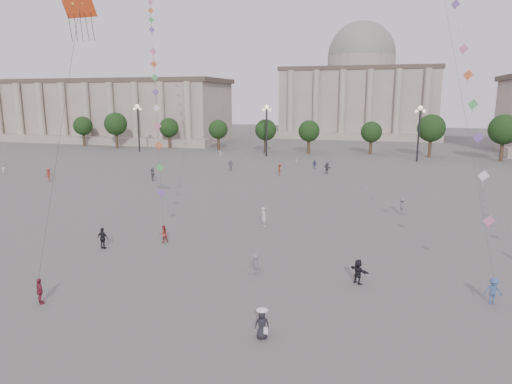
# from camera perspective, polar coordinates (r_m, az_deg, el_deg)

# --- Properties ---
(ground) EXTENTS (360.00, 360.00, 0.00)m
(ground) POSITION_cam_1_polar(r_m,az_deg,el_deg) (27.16, -5.83, -14.85)
(ground) COLOR #5F5B59
(ground) RESTS_ON ground
(hall_west) EXTENTS (84.00, 26.22, 17.20)m
(hall_west) POSITION_cam_1_polar(r_m,az_deg,el_deg) (143.71, -20.18, 9.55)
(hall_west) COLOR gray
(hall_west) RESTS_ON ground
(hall_central) EXTENTS (48.30, 34.30, 35.50)m
(hall_central) POSITION_cam_1_polar(r_m,az_deg,el_deg) (152.00, 12.81, 12.24)
(hall_central) COLOR gray
(hall_central) RESTS_ON ground
(tree_row) EXTENTS (137.12, 5.12, 8.00)m
(tree_row) POSITION_cam_1_polar(r_m,az_deg,el_deg) (101.13, 10.83, 7.71)
(tree_row) COLOR #37281B
(tree_row) RESTS_ON ground
(lamp_post_far_west) EXTENTS (2.00, 0.90, 10.65)m
(lamp_post_far_west) POSITION_cam_1_polar(r_m,az_deg,el_deg) (107.32, -14.55, 8.81)
(lamp_post_far_west) COLOR #262628
(lamp_post_far_west) RESTS_ON ground
(lamp_post_mid_west) EXTENTS (2.00, 0.90, 10.65)m
(lamp_post_mid_west) POSITION_cam_1_polar(r_m,az_deg,el_deg) (95.73, 1.34, 8.87)
(lamp_post_mid_west) COLOR #262628
(lamp_post_mid_west) RESTS_ON ground
(lamp_post_mid_east) EXTENTS (2.00, 0.90, 10.65)m
(lamp_post_mid_east) POSITION_cam_1_polar(r_m,az_deg,el_deg) (92.79, 19.75, 8.10)
(lamp_post_mid_east) COLOR #262628
(lamp_post_mid_east) RESTS_ON ground
(person_crowd_0) EXTENTS (0.96, 0.61, 1.52)m
(person_crowd_0) POSITION_cam_1_polar(r_m,az_deg,el_deg) (79.68, 7.32, 3.43)
(person_crowd_0) COLOR navy
(person_crowd_0) RESTS_ON ground
(person_crowd_1) EXTENTS (0.94, 0.86, 1.56)m
(person_crowd_1) POSITION_cam_1_polar(r_m,az_deg,el_deg) (84.75, -29.00, 2.56)
(person_crowd_1) COLOR white
(person_crowd_1) RESTS_ON ground
(person_crowd_2) EXTENTS (1.31, 1.43, 1.92)m
(person_crowd_2) POSITION_cam_1_polar(r_m,az_deg,el_deg) (73.83, -24.49, 1.97)
(person_crowd_2) COLOR maroon
(person_crowd_2) RESTS_ON ground
(person_crowd_3) EXTENTS (1.52, 1.37, 1.68)m
(person_crowd_3) POSITION_cam_1_polar(r_m,az_deg,el_deg) (31.34, 12.64, -9.67)
(person_crowd_3) COLOR black
(person_crowd_3) RESTS_ON ground
(person_crowd_4) EXTENTS (1.08, 1.40, 1.48)m
(person_crowd_4) POSITION_cam_1_polar(r_m,az_deg,el_deg) (83.91, 5.19, 3.88)
(person_crowd_4) COLOR silver
(person_crowd_4) RESTS_ON ground
(person_crowd_6) EXTENTS (1.13, 0.88, 1.54)m
(person_crowd_6) POSITION_cam_1_polar(r_m,az_deg,el_deg) (32.03, -0.07, -9.04)
(person_crowd_6) COLOR slate
(person_crowd_6) RESTS_ON ground
(person_crowd_10) EXTENTS (0.47, 0.64, 1.65)m
(person_crowd_10) POSITION_cam_1_polar(r_m,az_deg,el_deg) (91.92, -4.47, 4.63)
(person_crowd_10) COLOR #B5B6B1
(person_crowd_10) RESTS_ON ground
(person_crowd_12) EXTENTS (1.69, 1.60, 1.91)m
(person_crowd_12) POSITION_cam_1_polar(r_m,az_deg,el_deg) (74.80, 8.87, 3.00)
(person_crowd_12) COLOR #59595D
(person_crowd_12) RESTS_ON ground
(person_crowd_13) EXTENTS (0.81, 0.78, 1.88)m
(person_crowd_13) POSITION_cam_1_polar(r_m,az_deg,el_deg) (43.68, 0.94, -3.11)
(person_crowd_13) COLOR silver
(person_crowd_13) RESTS_ON ground
(person_crowd_16) EXTENTS (1.14, 0.72, 1.80)m
(person_crowd_16) POSITION_cam_1_polar(r_m,az_deg,el_deg) (76.95, -3.20, 3.32)
(person_crowd_16) COLOR slate
(person_crowd_16) RESTS_ON ground
(person_crowd_17) EXTENTS (1.11, 1.38, 1.87)m
(person_crowd_17) POSITION_cam_1_polar(r_m,az_deg,el_deg) (72.24, 2.99, 2.80)
(person_crowd_17) COLOR maroon
(person_crowd_17) RESTS_ON ground
(person_crowd_18) EXTENTS (0.72, 1.16, 1.73)m
(person_crowd_18) POSITION_cam_1_polar(r_m,az_deg,el_deg) (50.65, 17.82, -1.69)
(person_crowd_18) COLOR slate
(person_crowd_18) RESTS_ON ground
(person_crowd_20) EXTENTS (1.44, 1.76, 1.88)m
(person_crowd_20) POSITION_cam_1_polar(r_m,az_deg,el_deg) (69.50, -12.79, 2.18)
(person_crowd_20) COLOR #5C5C61
(person_crowd_20) RESTS_ON ground
(tourist_0) EXTENTS (0.99, 0.86, 1.60)m
(tourist_0) POSITION_cam_1_polar(r_m,az_deg,el_deg) (30.67, -25.41, -11.14)
(tourist_0) COLOR maroon
(tourist_0) RESTS_ON ground
(tourist_1) EXTENTS (1.07, 0.53, 1.77)m
(tourist_1) POSITION_cam_1_polar(r_m,az_deg,el_deg) (39.32, -18.60, -5.51)
(tourist_1) COLOR black
(tourist_1) RESTS_ON ground
(kite_flyer_0) EXTENTS (0.92, 0.93, 1.51)m
(kite_flyer_0) POSITION_cam_1_polar(r_m,az_deg,el_deg) (39.72, -11.48, -5.15)
(kite_flyer_0) COLOR #9D362A
(kite_flyer_0) RESTS_ON ground
(kite_flyer_1) EXTENTS (1.10, 0.69, 1.63)m
(kite_flyer_1) POSITION_cam_1_polar(r_m,az_deg,el_deg) (31.20, 27.52, -10.91)
(kite_flyer_1) COLOR #395482
(kite_flyer_1) RESTS_ON ground
(hat_person) EXTENTS (0.87, 0.72, 1.69)m
(hat_person) POSITION_cam_1_polar(r_m,az_deg,el_deg) (24.19, 0.76, -16.12)
(hat_person) COLOR black
(hat_person) RESTS_ON ground
(dragon_kite) EXTENTS (2.23, 2.57, 16.68)m
(dragon_kite) POSITION_cam_1_polar(r_m,az_deg,el_deg) (31.62, -21.13, 19.17)
(dragon_kite) COLOR red
(dragon_kite) RESTS_ON ground
(kite_train_west) EXTENTS (20.56, 36.18, 54.62)m
(kite_train_west) POSITION_cam_1_polar(r_m,az_deg,el_deg) (61.00, -12.90, 19.17)
(kite_train_west) COLOR #3F3F3F
(kite_train_west) RESTS_ON ground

